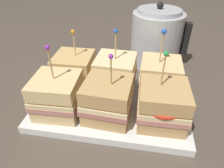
{
  "coord_description": "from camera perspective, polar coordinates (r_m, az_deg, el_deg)",
  "views": [
    {
      "loc": [
        0.06,
        -0.38,
        0.33
      ],
      "look_at": [
        0.0,
        0.0,
        0.06
      ],
      "focal_mm": 32.0,
      "sensor_mm": 36.0,
      "label": 1
    }
  ],
  "objects": [
    {
      "name": "sandwich_back_left",
      "position": [
        0.54,
        -10.65,
        4.09
      ],
      "size": [
        0.1,
        0.1,
        0.15
      ],
      "color": "tan",
      "rests_on": "serving_platter"
    },
    {
      "name": "ground_plane",
      "position": [
        0.51,
        0.0,
        -5.91
      ],
      "size": [
        6.0,
        6.0,
        0.0
      ],
      "primitive_type": "plane",
      "color": "#4C4238"
    },
    {
      "name": "kettle_steel",
      "position": [
        0.68,
        12.52,
        12.76
      ],
      "size": [
        0.18,
        0.16,
        0.2
      ],
      "color": "#B7BABF",
      "rests_on": "ground_plane"
    },
    {
      "name": "serving_platter",
      "position": [
        0.5,
        0.0,
        -5.13
      ],
      "size": [
        0.36,
        0.25,
        0.02
      ],
      "color": "silver",
      "rests_on": "ground_plane"
    },
    {
      "name": "sandwich_front_left",
      "position": [
        0.46,
        -15.28,
        -3.13
      ],
      "size": [
        0.11,
        0.11,
        0.16
      ],
      "color": "#DBB77A",
      "rests_on": "serving_platter"
    },
    {
      "name": "sandwich_back_right",
      "position": [
        0.52,
        13.48,
        2.18
      ],
      "size": [
        0.1,
        0.1,
        0.17
      ],
      "color": "#DBB77A",
      "rests_on": "serving_platter"
    },
    {
      "name": "sandwich_front_center",
      "position": [
        0.43,
        -0.97,
        -4.53
      ],
      "size": [
        0.11,
        0.11,
        0.15
      ],
      "color": "tan",
      "rests_on": "serving_platter"
    },
    {
      "name": "sandwich_back_center",
      "position": [
        0.51,
        0.79,
        3.07
      ],
      "size": [
        0.11,
        0.11,
        0.16
      ],
      "color": "beige",
      "rests_on": "serving_platter"
    },
    {
      "name": "sandwich_front_right",
      "position": [
        0.43,
        14.18,
        -5.83
      ],
      "size": [
        0.1,
        0.11,
        0.16
      ],
      "color": "tan",
      "rests_on": "serving_platter"
    }
  ]
}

